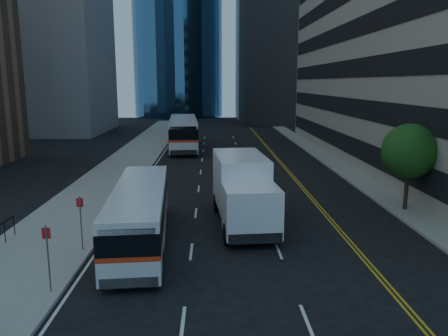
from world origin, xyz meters
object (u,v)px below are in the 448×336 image
Objects in this scene: street_tree at (409,151)px; bus_rear at (183,132)px; bus_front at (140,213)px; box_truck at (243,190)px.

bus_rear is at bearing 120.01° from street_tree.
street_tree is 0.47× the size of bus_front.
street_tree is 10.25m from box_truck.
bus_front is at bearing -94.00° from bus_rear.
street_tree is at bearing 13.56° from bus_front.
bus_rear is 28.20m from box_truck.
box_truck is (5.07, 2.72, 0.42)m from bus_front.
street_tree reaches higher than bus_rear.
bus_front is 0.78× the size of bus_rear.
street_tree is 15.86m from bus_front.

